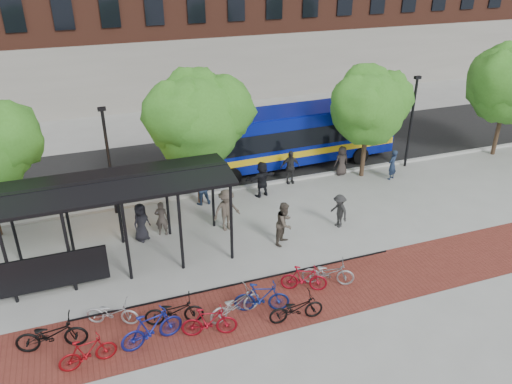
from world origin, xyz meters
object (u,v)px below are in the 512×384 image
object	(u,v)px
bike_2	(112,312)
pedestrian_0	(141,222)
bike_8	(296,308)
pedestrian_6	(342,161)
bike_9	(304,278)
pedestrian_2	(201,187)
tree_b	(198,114)
pedestrian_7	(392,165)
pedestrian_9	(339,211)
bike_4	(174,311)
lamp_post_left	(109,159)
lamp_post_right	(411,120)
bike_0	(51,334)
bus	(290,134)
bike_7	(262,297)
bike_6	(235,304)
bus_shelter	(87,197)
tree_d	(510,80)
bike_1	(88,352)
bike_3	(152,328)
pedestrian_1	(162,218)
pedestrian_5	(262,179)
bike_5	(209,322)
bike_10	(328,272)
pedestrian_4	(290,167)
pedestrian_3	(227,210)
tree_c	(370,103)

from	to	relation	value
bike_2	pedestrian_0	xyz separation A→B (m)	(1.71, 4.95, 0.39)
bike_8	pedestrian_6	bearing A→B (deg)	-31.37
bike_2	bike_9	distance (m)	6.75
bike_2	pedestrian_2	xyz separation A→B (m)	(4.89, 7.26, 0.44)
tree_b	pedestrian_0	distance (m)	5.50
pedestrian_7	pedestrian_9	distance (m)	6.11
bike_2	bike_9	xyz separation A→B (m)	(6.73, -0.53, 0.05)
bike_4	lamp_post_left	bearing A→B (deg)	18.33
lamp_post_right	bike_0	world-z (taller)	lamp_post_right
bus	tree_b	bearing A→B (deg)	-157.27
bike_7	pedestrian_6	size ratio (longest dim) A/B	1.17
bus	pedestrian_0	distance (m)	10.45
pedestrian_0	bike_4	bearing A→B (deg)	-124.82
pedestrian_0	bike_6	bearing A→B (deg)	-106.73
bike_9	bus_shelter	bearing A→B (deg)	83.30
tree_d	lamp_post_left	distance (m)	22.17
tree_b	bus_shelter	bearing A→B (deg)	-143.79
tree_d	bike_1	size ratio (longest dim) A/B	3.81
tree_b	bike_3	world-z (taller)	tree_b
bike_3	pedestrian_1	bearing A→B (deg)	-25.60
bike_3	bike_4	distance (m)	1.10
bike_6	pedestrian_0	xyz separation A→B (m)	(-2.23, 6.00, 0.34)
bike_2	pedestrian_5	bearing A→B (deg)	-24.81
bike_5	pedestrian_7	world-z (taller)	pedestrian_7
bike_6	bike_8	world-z (taller)	bike_6
lamp_post_right	pedestrian_7	size ratio (longest dim) A/B	3.10
bike_3	pedestrian_0	distance (m)	6.36
bus_shelter	tree_b	distance (m)	6.64
bus	pedestrian_2	xyz separation A→B (m)	(-5.83, -2.87, -0.96)
bike_2	bike_7	world-z (taller)	bike_7
bus_shelter	bus	xyz separation A→B (m)	(10.98, 6.44, -1.13)
tree_d	bike_10	bearing A→B (deg)	-152.28
pedestrian_4	pedestrian_5	world-z (taller)	pedestrian_5
bike_3	bike_8	bearing A→B (deg)	-109.11
bike_0	pedestrian_3	bearing A→B (deg)	-47.29
tree_c	pedestrian_5	xyz separation A→B (m)	(-6.03, -0.45, -3.14)
tree_c	pedestrian_7	xyz separation A→B (m)	(1.17, -0.96, -3.23)
bike_10	pedestrian_5	xyz separation A→B (m)	(0.22, 7.57, 0.40)
bus_shelter	bike_5	size ratio (longest dim) A/B	5.84
bike_9	pedestrian_5	bearing A→B (deg)	15.36
bike_9	pedestrian_0	size ratio (longest dim) A/B	1.00
bus	bike_2	xyz separation A→B (m)	(-10.73, -10.13, -1.41)
bike_6	bike_7	world-z (taller)	bike_7
bike_1	pedestrian_4	bearing A→B (deg)	-55.53
bike_1	pedestrian_5	size ratio (longest dim) A/B	0.94
pedestrian_0	pedestrian_9	world-z (taller)	pedestrian_0
bus_shelter	pedestrian_6	distance (m)	13.99
bike_2	bike_3	size ratio (longest dim) A/B	0.86
pedestrian_1	pedestrian_3	bearing A→B (deg)	-172.78
tree_b	pedestrian_0	world-z (taller)	tree_b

